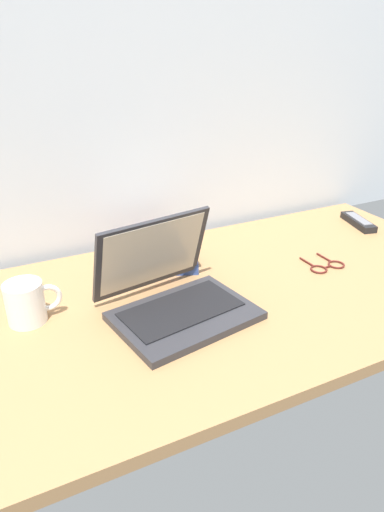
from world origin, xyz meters
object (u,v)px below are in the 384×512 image
coffee_mug (27,302)px  laptop (173,293)px  remote_control_near (358,222)px  book_stack (161,250)px  eyeglasses (327,266)px

coffee_mug → laptop: bearing=-18.5°
remote_control_near → book_stack: 0.72m
remote_control_near → eyeglasses: bearing=-147.3°
coffee_mug → remote_control_near: coffee_mug is taller
remote_control_near → eyeglasses: (-0.31, -0.20, -0.01)m
book_stack → coffee_mug: bearing=-160.5°
laptop → book_stack: 0.25m
laptop → remote_control_near: bearing=15.0°
remote_control_near → book_stack: bearing=177.7°
eyeglasses → remote_control_near: bearing=32.7°
laptop → remote_control_near: size_ratio=2.09×
laptop → coffee_mug: (-0.31, 0.10, 0.00)m
coffee_mug → book_stack: size_ratio=0.51×
coffee_mug → book_stack: 0.41m
coffee_mug → eyeglasses: 0.80m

